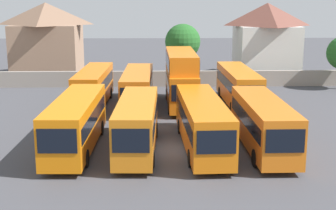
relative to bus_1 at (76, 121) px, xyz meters
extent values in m
plane|color=#424247|center=(6.26, 17.75, -2.00)|extent=(140.00, 140.00, 0.00)
cube|color=gray|center=(6.26, 23.10, -1.10)|extent=(56.00, 0.50, 1.80)
cube|color=orange|center=(0.00, 0.01, -0.07)|extent=(2.81, 11.25, 3.15)
cube|color=black|center=(-0.14, -5.60, 0.31)|extent=(2.23, 0.14, 1.42)
cube|color=black|center=(0.00, 0.01, 0.31)|extent=(2.83, 10.35, 0.99)
cylinder|color=black|center=(1.08, -3.48, -1.45)|extent=(0.33, 1.11, 1.10)
cylinder|color=black|center=(-1.25, -3.43, -1.45)|extent=(0.33, 1.11, 1.10)
cylinder|color=black|center=(1.25, 3.45, -1.45)|extent=(0.33, 1.11, 1.10)
cylinder|color=black|center=(-1.08, 3.51, -1.45)|extent=(0.33, 1.11, 1.10)
cube|color=orange|center=(4.12, -0.48, -0.09)|extent=(2.73, 10.24, 3.11)
cube|color=black|center=(3.95, -5.59, 0.29)|extent=(2.11, 0.15, 1.40)
cube|color=black|center=(4.12, -0.48, 0.29)|extent=(2.75, 9.43, 0.98)
cylinder|color=black|center=(5.12, -3.67, -1.45)|extent=(0.34, 1.11, 1.10)
cylinder|color=black|center=(2.91, -3.60, -1.45)|extent=(0.34, 1.11, 1.10)
cylinder|color=black|center=(5.33, 2.63, -1.45)|extent=(0.34, 1.11, 1.10)
cylinder|color=black|center=(3.12, 2.70, -1.45)|extent=(0.34, 1.11, 1.10)
cube|color=orange|center=(8.51, 0.08, -0.13)|extent=(3.00, 11.82, 3.02)
cube|color=black|center=(8.73, -5.80, 0.23)|extent=(2.24, 0.17, 1.36)
cube|color=black|center=(8.51, 0.08, 0.23)|extent=(3.00, 10.88, 0.95)
cylinder|color=black|center=(9.81, -3.51, -1.45)|extent=(0.34, 1.11, 1.10)
cylinder|color=black|center=(7.48, -3.60, -1.45)|extent=(0.34, 1.11, 1.10)
cylinder|color=black|center=(9.53, 3.76, -1.45)|extent=(0.34, 1.11, 1.10)
cylinder|color=black|center=(7.20, 3.67, -1.45)|extent=(0.34, 1.11, 1.10)
cube|color=orange|center=(12.55, -0.37, -0.12)|extent=(2.63, 10.72, 3.05)
cube|color=black|center=(12.61, -5.73, 0.25)|extent=(2.22, 0.10, 1.37)
cube|color=black|center=(12.55, -0.37, 0.25)|extent=(2.66, 9.86, 0.96)
cylinder|color=black|center=(13.75, -3.67, -1.45)|extent=(0.31, 1.10, 1.10)
cylinder|color=black|center=(11.43, -3.69, -1.45)|extent=(0.31, 1.10, 1.10)
cylinder|color=black|center=(13.68, 2.96, -1.45)|extent=(0.31, 1.10, 1.10)
cylinder|color=black|center=(11.36, 2.94, -1.45)|extent=(0.31, 1.10, 1.10)
cube|color=orange|center=(-0.48, 13.50, -0.12)|extent=(2.75, 10.85, 3.05)
cube|color=black|center=(-0.65, 8.09, 0.25)|extent=(2.12, 0.15, 1.37)
cube|color=black|center=(-0.48, 13.50, 0.25)|extent=(2.76, 9.99, 0.96)
cylinder|color=black|center=(0.52, 10.12, -1.45)|extent=(0.33, 1.11, 1.10)
cylinder|color=black|center=(-1.69, 10.19, -1.45)|extent=(0.33, 1.11, 1.10)
cylinder|color=black|center=(0.73, 16.80, -1.45)|extent=(0.33, 1.11, 1.10)
cylinder|color=black|center=(-1.48, 16.87, -1.45)|extent=(0.33, 1.11, 1.10)
cube|color=orange|center=(3.68, 12.89, -0.16)|extent=(2.76, 11.16, 2.97)
cube|color=black|center=(3.57, 7.32, 0.20)|extent=(2.23, 0.13, 1.34)
cube|color=black|center=(3.68, 12.89, 0.20)|extent=(2.78, 10.28, 0.94)
cylinder|color=black|center=(4.78, 9.42, -1.45)|extent=(0.32, 1.11, 1.10)
cylinder|color=black|center=(2.45, 9.47, -1.45)|extent=(0.32, 1.11, 1.10)
cylinder|color=black|center=(4.92, 16.31, -1.45)|extent=(0.32, 1.11, 1.10)
cylinder|color=black|center=(2.59, 16.36, -1.45)|extent=(0.32, 1.11, 1.10)
cube|color=orange|center=(7.76, 12.83, -0.09)|extent=(2.66, 10.03, 3.11)
cube|color=black|center=(7.80, 7.81, 0.29)|extent=(2.26, 0.10, 1.40)
cube|color=black|center=(7.76, 12.83, 0.29)|extent=(2.69, 9.23, 0.98)
cube|color=orange|center=(7.75, 13.08, 2.31)|extent=(2.60, 9.53, 1.69)
cube|color=black|center=(7.75, 13.08, 2.31)|extent=(2.69, 9.03, 1.19)
cylinder|color=black|center=(8.96, 9.74, -1.45)|extent=(0.31, 1.10, 1.10)
cylinder|color=black|center=(6.60, 9.72, -1.45)|extent=(0.31, 1.10, 1.10)
cylinder|color=black|center=(8.91, 15.95, -1.45)|extent=(0.31, 1.10, 1.10)
cylinder|color=black|center=(6.55, 15.92, -1.45)|extent=(0.31, 1.10, 1.10)
cube|color=orange|center=(13.20, 13.27, -0.11)|extent=(2.71, 11.39, 3.07)
cube|color=black|center=(13.31, 7.58, 0.26)|extent=(2.19, 0.12, 1.38)
cube|color=black|center=(13.20, 13.27, 0.26)|extent=(2.73, 10.48, 0.97)
cylinder|color=black|center=(14.41, 9.77, -1.45)|extent=(0.32, 1.11, 1.10)
cylinder|color=black|center=(12.12, 9.73, -1.45)|extent=(0.32, 1.11, 1.10)
cylinder|color=black|center=(14.27, 16.81, -1.45)|extent=(0.32, 1.11, 1.10)
cylinder|color=black|center=(11.99, 16.76, -1.45)|extent=(0.32, 1.11, 1.10)
cube|color=#9E7A60|center=(-8.55, 31.18, 1.31)|extent=(8.26, 7.21, 6.62)
pyramid|color=brown|center=(-8.55, 31.18, 5.99)|extent=(8.67, 7.57, 2.75)
cube|color=silver|center=(19.42, 29.53, 1.27)|extent=(7.41, 7.51, 6.54)
pyramid|color=brown|center=(19.42, 29.53, 5.94)|extent=(7.78, 7.89, 2.79)
cylinder|color=brown|center=(8.60, 25.60, -0.28)|extent=(0.37, 0.37, 3.44)
sphere|color=#235B23|center=(8.60, 25.60, 2.90)|extent=(4.18, 4.18, 4.18)
camera|label=1|loc=(5.35, -31.42, 8.20)|focal=51.58mm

